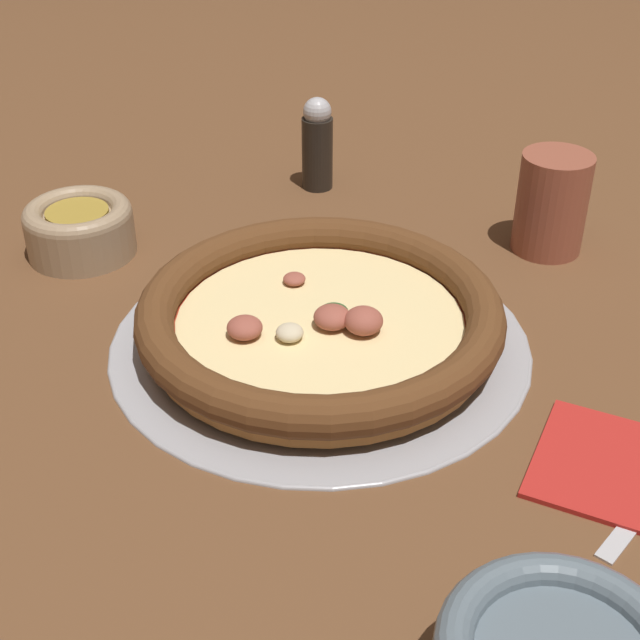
% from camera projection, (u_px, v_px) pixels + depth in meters
% --- Properties ---
extents(ground_plane, '(3.00, 3.00, 0.00)m').
position_uv_depth(ground_plane, '(320.00, 343.00, 0.74)').
color(ground_plane, brown).
extents(pizza_tray, '(0.35, 0.35, 0.01)m').
position_uv_depth(pizza_tray, '(320.00, 339.00, 0.73)').
color(pizza_tray, '#9E9EA3').
rests_on(pizza_tray, ground_plane).
extents(pizza, '(0.30, 0.30, 0.04)m').
position_uv_depth(pizza, '(320.00, 316.00, 0.72)').
color(pizza, '#A86B33').
rests_on(pizza, pizza_tray).
extents(bowl_near, '(0.10, 0.10, 0.05)m').
position_uv_depth(bowl_near, '(79.00, 227.00, 0.85)').
color(bowl_near, '#9E8466').
rests_on(bowl_near, ground_plane).
extents(drinking_cup, '(0.07, 0.07, 0.10)m').
position_uv_depth(drinking_cup, '(552.00, 203.00, 0.84)').
color(drinking_cup, brown).
rests_on(drinking_cup, ground_plane).
extents(pepper_shaker, '(0.03, 0.03, 0.10)m').
position_uv_depth(pepper_shaker, '(317.00, 144.00, 0.96)').
color(pepper_shaker, black).
rests_on(pepper_shaker, ground_plane).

